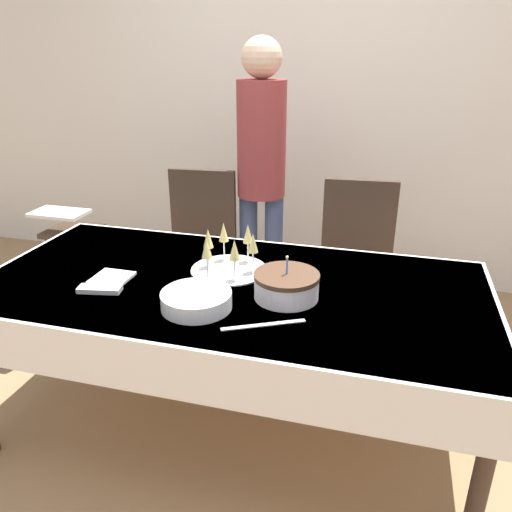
% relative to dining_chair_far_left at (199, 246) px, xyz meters
% --- Properties ---
extents(ground_plane, '(12.00, 12.00, 0.00)m').
position_rel_dining_chair_far_left_xyz_m(ground_plane, '(0.47, -0.82, -0.54)').
color(ground_plane, '#93704C').
extents(wall_back, '(8.00, 0.05, 2.70)m').
position_rel_dining_chair_far_left_xyz_m(wall_back, '(0.47, 1.03, 0.81)').
color(wall_back, silver).
rests_on(wall_back, ground_plane).
extents(dining_table, '(2.08, 1.01, 0.73)m').
position_rel_dining_chair_far_left_xyz_m(dining_table, '(0.47, -0.82, 0.10)').
color(dining_table, silver).
rests_on(dining_table, ground_plane).
extents(dining_chair_far_left, '(0.45, 0.45, 0.97)m').
position_rel_dining_chair_far_left_xyz_m(dining_chair_far_left, '(0.00, 0.00, 0.00)').
color(dining_chair_far_left, '#38281E').
rests_on(dining_chair_far_left, ground_plane).
extents(dining_chair_far_right, '(0.45, 0.45, 0.97)m').
position_rel_dining_chair_far_left_xyz_m(dining_chair_far_right, '(0.92, 0.00, 0.00)').
color(dining_chair_far_right, '#38281E').
rests_on(dining_chair_far_right, ground_plane).
extents(birthday_cake, '(0.25, 0.25, 0.17)m').
position_rel_dining_chair_far_left_xyz_m(birthday_cake, '(0.72, -0.89, 0.25)').
color(birthday_cake, white).
rests_on(birthday_cake, dining_table).
extents(champagne_tray, '(0.33, 0.33, 0.18)m').
position_rel_dining_chair_far_left_xyz_m(champagne_tray, '(0.42, -0.70, 0.28)').
color(champagne_tray, silver).
rests_on(champagne_tray, dining_table).
extents(plate_stack_main, '(0.26, 0.26, 0.06)m').
position_rel_dining_chair_far_left_xyz_m(plate_stack_main, '(0.41, -1.06, 0.23)').
color(plate_stack_main, white).
rests_on(plate_stack_main, dining_table).
extents(cake_knife, '(0.27, 0.15, 0.00)m').
position_rel_dining_chair_far_left_xyz_m(cake_knife, '(0.68, -1.12, 0.20)').
color(cake_knife, silver).
rests_on(cake_knife, dining_table).
extents(fork_pile, '(0.18, 0.09, 0.02)m').
position_rel_dining_chair_far_left_xyz_m(fork_pile, '(-0.01, -1.03, 0.21)').
color(fork_pile, silver).
rests_on(fork_pile, dining_table).
extents(napkin_pile, '(0.15, 0.15, 0.01)m').
position_rel_dining_chair_far_left_xyz_m(napkin_pile, '(-0.02, -0.92, 0.20)').
color(napkin_pile, white).
rests_on(napkin_pile, dining_table).
extents(person_standing, '(0.28, 0.28, 1.69)m').
position_rel_dining_chair_far_left_xyz_m(person_standing, '(0.33, 0.20, 0.49)').
color(person_standing, '#3F4C72').
rests_on(person_standing, ground_plane).
extents(high_chair, '(0.33, 0.35, 0.71)m').
position_rel_dining_chair_far_left_xyz_m(high_chair, '(-0.86, -0.02, -0.06)').
color(high_chair, '#38281E').
rests_on(high_chair, ground_plane).
extents(gift_bag, '(0.21, 0.13, 0.33)m').
position_rel_dining_chair_far_left_xyz_m(gift_bag, '(-0.89, -0.60, -0.37)').
color(gift_bag, '#4CA5D8').
rests_on(gift_bag, ground_plane).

